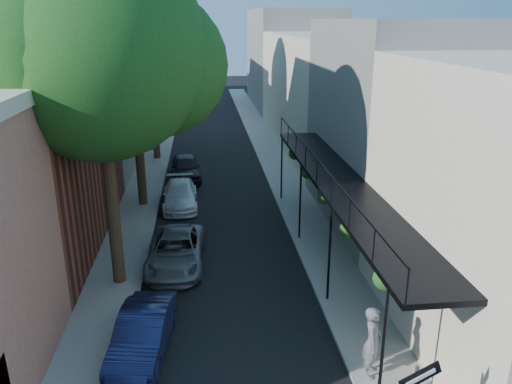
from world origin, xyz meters
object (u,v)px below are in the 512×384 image
object	(u,v)px
oak_mid	(141,63)
parked_car_b	(143,334)
pedestrian	(372,342)
parked_car_d	(180,195)
parked_car_c	(176,251)
parked_car_e	(186,168)
oak_far	(157,32)
oak_near	(113,56)

from	to	relation	value
oak_mid	parked_car_b	size ratio (longest dim) A/B	2.67
pedestrian	parked_car_d	bearing A→B (deg)	44.86
parked_car_c	parked_car_e	distance (m)	11.18
parked_car_b	parked_car_e	xyz separation A→B (m)	(0.77, 16.45, 0.07)
oak_far	pedestrian	size ratio (longest dim) A/B	5.99
parked_car_d	parked_car_e	bearing A→B (deg)	86.46
parked_car_e	pedestrian	bearing A→B (deg)	-78.75
oak_mid	oak_far	xyz separation A→B (m)	(0.06, 9.04, 1.20)
oak_far	parked_car_e	bearing A→B (deg)	-72.02
parked_car_c	oak_far	bearing A→B (deg)	98.18
oak_mid	pedestrian	world-z (taller)	oak_mid
parked_car_b	parked_car_c	world-z (taller)	parked_car_b
parked_car_d	parked_car_e	size ratio (longest dim) A/B	1.00
oak_mid	parked_car_e	bearing A→B (deg)	67.96
oak_far	parked_car_b	distance (m)	22.71
parked_car_c	parked_car_d	bearing A→B (deg)	93.50
oak_far	pedestrian	bearing A→B (deg)	-73.46
oak_far	parked_car_d	xyz separation A→B (m)	(1.44, -9.55, -7.66)
oak_far	parked_car_d	bearing A→B (deg)	-81.40
oak_near	parked_car_c	distance (m)	7.47
oak_near	pedestrian	xyz separation A→B (m)	(6.87, -6.08, -6.76)
oak_near	pedestrian	bearing A→B (deg)	-41.50
oak_near	parked_car_c	size ratio (longest dim) A/B	2.56
pedestrian	oak_mid	bearing A→B (deg)	49.30
parked_car_c	pedestrian	distance (m)	8.79
oak_far	parked_car_d	size ratio (longest dim) A/B	2.90
oak_mid	parked_car_d	world-z (taller)	oak_mid
parked_car_c	parked_car_e	bearing A→B (deg)	92.40
oak_mid	parked_car_d	size ratio (longest dim) A/B	2.49
oak_mid	parked_car_b	distance (m)	13.94
oak_far	parked_car_e	size ratio (longest dim) A/B	2.91
oak_far	parked_car_e	xyz separation A→B (m)	(1.60, -4.93, -7.56)
oak_near	parked_car_e	size ratio (longest dim) A/B	2.79
parked_car_d	parked_car_b	bearing A→B (deg)	-94.60
parked_car_b	oak_far	bearing A→B (deg)	99.15
parked_car_b	parked_car_c	xyz separation A→B (m)	(0.70, 5.26, -0.01)
parked_car_d	oak_near	bearing A→B (deg)	-102.68
parked_car_b	parked_car_d	xyz separation A→B (m)	(0.62, 11.82, -0.03)
parked_car_e	parked_car_c	bearing A→B (deg)	-95.25
parked_car_c	parked_car_d	distance (m)	6.56
oak_near	oak_far	size ratio (longest dim) A/B	0.96
parked_car_d	parked_car_e	distance (m)	4.63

